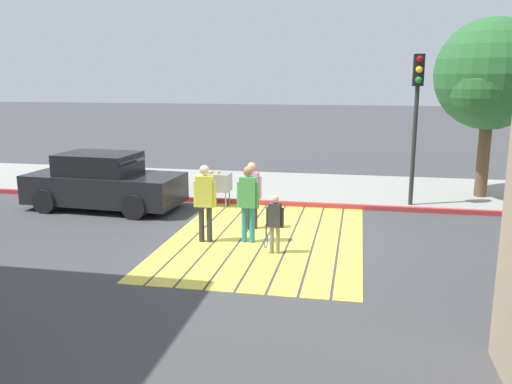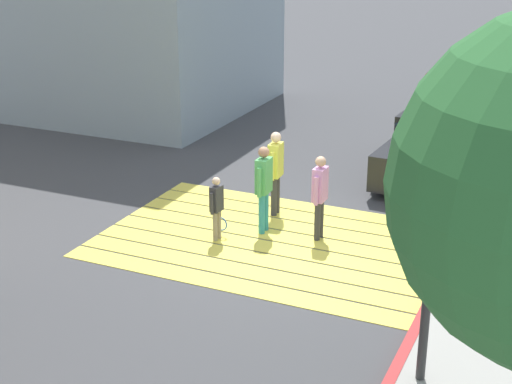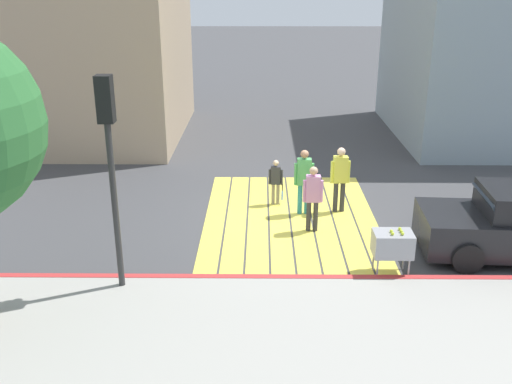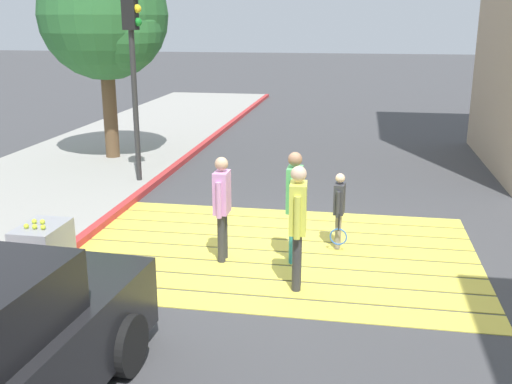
{
  "view_description": "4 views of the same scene",
  "coord_description": "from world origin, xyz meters",
  "px_view_note": "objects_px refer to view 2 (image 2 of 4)",
  "views": [
    {
      "loc": [
        11.58,
        2.01,
        3.65
      ],
      "look_at": [
        -0.11,
        -0.26,
        1.07
      ],
      "focal_mm": 37.45,
      "sensor_mm": 36.0,
      "label": 1
    },
    {
      "loc": [
        -5.17,
        12.22,
        5.94
      ],
      "look_at": [
        0.43,
        -0.18,
        0.87
      ],
      "focal_mm": 53.83,
      "sensor_mm": 36.0,
      "label": 2
    },
    {
      "loc": [
        -13.58,
        0.75,
        5.85
      ],
      "look_at": [
        -0.12,
        0.87,
        0.78
      ],
      "focal_mm": 40.39,
      "sensor_mm": 36.0,
      "label": 3
    },
    {
      "loc": [
        1.26,
        -8.91,
        3.61
      ],
      "look_at": [
        -0.24,
        -0.35,
        1.09
      ],
      "focal_mm": 41.88,
      "sensor_mm": 36.0,
      "label": 4
    }
  ],
  "objects_px": {
    "pedestrian_adult_lead": "(276,167)",
    "pedestrian_child_with_racket": "(217,205)",
    "car_parked_near_curb": "(437,147)",
    "pedestrian_adult_side": "(264,183)",
    "pedestrian_adult_trailing": "(320,192)",
    "traffic_light_corner": "(437,168)",
    "tennis_ball_cart": "(450,196)"
  },
  "relations": [
    {
      "from": "pedestrian_adult_lead",
      "to": "pedestrian_adult_trailing",
      "type": "distance_m",
      "value": 1.48
    },
    {
      "from": "pedestrian_child_with_racket",
      "to": "pedestrian_adult_lead",
      "type": "bearing_deg",
      "value": -106.93
    },
    {
      "from": "tennis_ball_cart",
      "to": "pedestrian_child_with_racket",
      "type": "bearing_deg",
      "value": 30.54
    },
    {
      "from": "traffic_light_corner",
      "to": "tennis_ball_cart",
      "type": "relative_size",
      "value": 4.17
    },
    {
      "from": "traffic_light_corner",
      "to": "pedestrian_adult_trailing",
      "type": "bearing_deg",
      "value": -54.52
    },
    {
      "from": "tennis_ball_cart",
      "to": "pedestrian_adult_lead",
      "type": "height_order",
      "value": "pedestrian_adult_lead"
    },
    {
      "from": "pedestrian_adult_lead",
      "to": "pedestrian_adult_trailing",
      "type": "relative_size",
      "value": 1.07
    },
    {
      "from": "car_parked_near_curb",
      "to": "pedestrian_adult_trailing",
      "type": "distance_m",
      "value": 4.67
    },
    {
      "from": "traffic_light_corner",
      "to": "pedestrian_adult_side",
      "type": "bearing_deg",
      "value": -44.41
    },
    {
      "from": "car_parked_near_curb",
      "to": "traffic_light_corner",
      "type": "height_order",
      "value": "traffic_light_corner"
    },
    {
      "from": "tennis_ball_cart",
      "to": "pedestrian_child_with_racket",
      "type": "distance_m",
      "value": 4.52
    },
    {
      "from": "traffic_light_corner",
      "to": "tennis_ball_cart",
      "type": "height_order",
      "value": "traffic_light_corner"
    },
    {
      "from": "traffic_light_corner",
      "to": "pedestrian_adult_side",
      "type": "distance_m",
      "value": 5.85
    },
    {
      "from": "tennis_ball_cart",
      "to": "pedestrian_adult_lead",
      "type": "xyz_separation_m",
      "value": [
        3.4,
        0.66,
        0.32
      ]
    },
    {
      "from": "pedestrian_adult_lead",
      "to": "pedestrian_child_with_racket",
      "type": "height_order",
      "value": "pedestrian_adult_lead"
    },
    {
      "from": "pedestrian_adult_trailing",
      "to": "pedestrian_adult_side",
      "type": "height_order",
      "value": "pedestrian_adult_side"
    },
    {
      "from": "pedestrian_adult_trailing",
      "to": "car_parked_near_curb",
      "type": "bearing_deg",
      "value": -105.7
    },
    {
      "from": "tennis_ball_cart",
      "to": "traffic_light_corner",
      "type": "bearing_deg",
      "value": 97.1
    },
    {
      "from": "traffic_light_corner",
      "to": "pedestrian_child_with_racket",
      "type": "bearing_deg",
      "value": -34.52
    },
    {
      "from": "traffic_light_corner",
      "to": "pedestrian_adult_lead",
      "type": "xyz_separation_m",
      "value": [
        4.08,
        -4.79,
        -2.01
      ]
    },
    {
      "from": "pedestrian_adult_lead",
      "to": "car_parked_near_curb",
      "type": "bearing_deg",
      "value": -124.16
    },
    {
      "from": "car_parked_near_curb",
      "to": "pedestrian_adult_side",
      "type": "distance_m",
      "value": 5.19
    },
    {
      "from": "pedestrian_adult_side",
      "to": "pedestrian_adult_trailing",
      "type": "bearing_deg",
      "value": -172.68
    },
    {
      "from": "car_parked_near_curb",
      "to": "pedestrian_adult_side",
      "type": "xyz_separation_m",
      "value": [
        2.35,
        4.63,
        0.28
      ]
    },
    {
      "from": "traffic_light_corner",
      "to": "tennis_ball_cart",
      "type": "distance_m",
      "value": 5.97
    },
    {
      "from": "car_parked_near_curb",
      "to": "pedestrian_adult_lead",
      "type": "height_order",
      "value": "pedestrian_adult_lead"
    },
    {
      "from": "pedestrian_child_with_racket",
      "to": "tennis_ball_cart",
      "type": "bearing_deg",
      "value": -149.46
    },
    {
      "from": "car_parked_near_curb",
      "to": "pedestrian_child_with_racket",
      "type": "relative_size",
      "value": 3.49
    },
    {
      "from": "car_parked_near_curb",
      "to": "pedestrian_adult_trailing",
      "type": "height_order",
      "value": "pedestrian_adult_trailing"
    },
    {
      "from": "pedestrian_adult_lead",
      "to": "pedestrian_adult_trailing",
      "type": "xyz_separation_m",
      "value": [
        -1.24,
        0.81,
        -0.06
      ]
    },
    {
      "from": "pedestrian_adult_lead",
      "to": "pedestrian_child_with_racket",
      "type": "xyz_separation_m",
      "value": [
        0.5,
        1.64,
        -0.32
      ]
    },
    {
      "from": "tennis_ball_cart",
      "to": "pedestrian_adult_side",
      "type": "distance_m",
      "value": 3.63
    }
  ]
}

